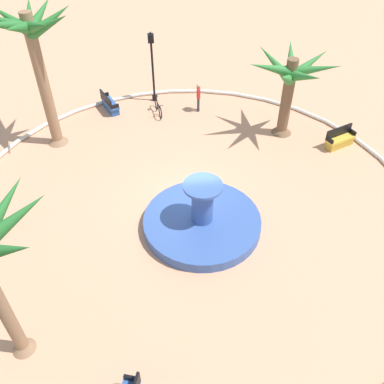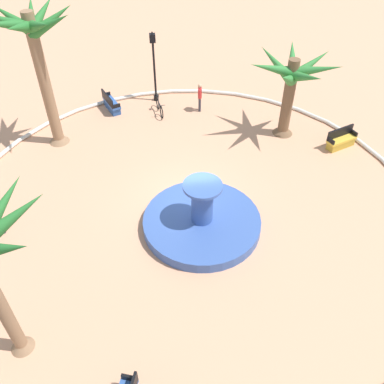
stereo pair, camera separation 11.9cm
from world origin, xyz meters
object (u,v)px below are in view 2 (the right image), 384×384
at_px(bench_north, 341,141).
at_px(person_cyclist_helmet, 200,96).
at_px(lamppost, 154,62).
at_px(palm_tree_mid_plaza, 292,79).
at_px(fountain, 202,221).
at_px(palm_tree_near_fountain, 34,44).
at_px(bicycle_red_frame, 160,107).
at_px(bench_west, 111,104).

bearing_deg(bench_north, person_cyclist_helmet, -32.96).
height_order(lamppost, person_cyclist_helmet, lamppost).
height_order(palm_tree_mid_plaza, person_cyclist_helmet, palm_tree_mid_plaza).
height_order(fountain, palm_tree_mid_plaza, palm_tree_mid_plaza).
bearing_deg(palm_tree_near_fountain, bench_north, 171.98).
xyz_separation_m(lamppost, bicycle_red_frame, (-0.13, 1.49, -1.98)).
bearing_deg(bicycle_red_frame, fountain, 97.85).
distance_m(palm_tree_near_fountain, bench_north, 14.95).
bearing_deg(person_cyclist_helmet, bench_north, 147.04).
xyz_separation_m(fountain, person_cyclist_helmet, (-1.02, -8.97, 0.59)).
height_order(palm_tree_mid_plaza, bench_west, palm_tree_mid_plaza).
height_order(fountain, bicycle_red_frame, fountain).
relative_size(palm_tree_near_fountain, lamppost, 1.66).
bearing_deg(palm_tree_near_fountain, bicycle_red_frame, -157.05).
height_order(bicycle_red_frame, person_cyclist_helmet, person_cyclist_helmet).
xyz_separation_m(palm_tree_near_fountain, bicycle_red_frame, (-5.25, -2.22, -4.68)).
bearing_deg(fountain, palm_tree_mid_plaza, -129.31).
xyz_separation_m(palm_tree_near_fountain, palm_tree_mid_plaza, (-11.55, 0.50, -2.01)).
bearing_deg(bench_west, bench_north, 157.09).
xyz_separation_m(fountain, bicycle_red_frame, (1.23, -8.92, 0.07)).
bearing_deg(palm_tree_mid_plaza, bench_west, -20.55).
bearing_deg(palm_tree_mid_plaza, fountain, 50.69).
relative_size(palm_tree_mid_plaza, bicycle_red_frame, 2.60).
distance_m(lamppost, bicycle_red_frame, 2.48).
distance_m(fountain, person_cyclist_helmet, 9.05).
distance_m(fountain, palm_tree_near_fountain, 10.46).
height_order(bench_north, lamppost, lamppost).
xyz_separation_m(palm_tree_mid_plaza, bench_west, (8.98, -3.37, -2.71)).
bearing_deg(bicycle_red_frame, bench_west, -13.64).
bearing_deg(palm_tree_mid_plaza, lamppost, -33.13).
distance_m(bench_west, bicycle_red_frame, 2.75).
relative_size(fountain, bench_north, 2.81).
relative_size(lamppost, person_cyclist_helmet, 2.48).
distance_m(palm_tree_near_fountain, bicycle_red_frame, 7.37).
xyz_separation_m(bench_west, person_cyclist_helmet, (-4.92, 0.60, 0.56)).
distance_m(palm_tree_near_fountain, lamppost, 6.87).
bearing_deg(lamppost, bench_west, 18.19).
relative_size(palm_tree_near_fountain, palm_tree_mid_plaza, 1.51).
relative_size(palm_tree_near_fountain, bench_north, 4.02).
bearing_deg(lamppost, bench_north, 147.53).
bearing_deg(bench_north, fountain, 31.93).
bearing_deg(person_cyclist_helmet, fountain, 83.52).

